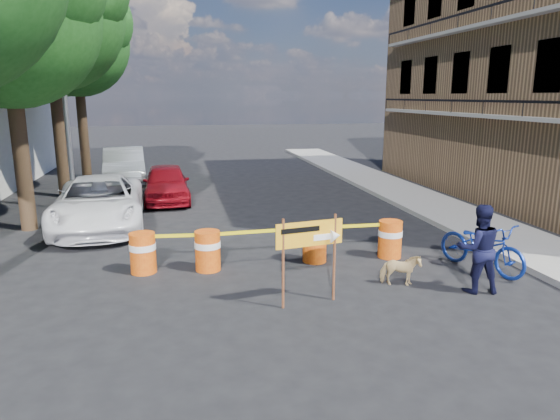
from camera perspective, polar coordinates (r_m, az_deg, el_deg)
name	(u,v)px	position (r m, az deg, el deg)	size (l,w,h in m)	color
ground	(320,307)	(9.45, 4.57, -10.96)	(120.00, 120.00, 0.00)	black
sidewalk_east	(452,214)	(17.12, 19.11, -0.44)	(2.40, 40.00, 0.15)	gray
tree_mid_a	(7,12)	(16.02, -28.72, 19.27)	(5.25, 5.00, 8.68)	#332316
tree_mid_b	(50,13)	(20.93, -24.82, 19.75)	(5.67, 5.40, 9.62)	#332316
tree_far	(77,42)	(25.76, -22.19, 17.35)	(5.04, 4.80, 8.84)	#332316
streetlamp	(65,78)	(18.13, -23.37, 13.66)	(1.25, 0.18, 8.00)	gray
barrel_far_left	(143,252)	(11.39, -15.41, -4.64)	(0.58, 0.58, 0.90)	#CC3E0C
barrel_mid_left	(208,250)	(11.25, -8.27, -4.53)	(0.58, 0.58, 0.90)	#CC3E0C
barrel_mid_right	(315,242)	(11.73, 3.98, -3.68)	(0.58, 0.58, 0.90)	#CC3E0C
barrel_far_right	(390,238)	(12.31, 12.46, -3.17)	(0.58, 0.58, 0.90)	#CC3E0C
detour_sign	(317,240)	(9.19, 4.30, -3.44)	(1.31, 0.33, 1.70)	#592D19
pedestrian	(479,249)	(10.56, 21.75, -4.12)	(0.87, 0.67, 1.78)	black
bicycle	(484,224)	(11.84, 22.27, -1.47)	(0.75, 1.13, 2.15)	#132F9A
dog	(400,270)	(10.57, 13.58, -6.69)	(0.36, 0.79, 0.67)	tan
suv_white	(99,203)	(15.60, -20.01, 0.77)	(2.47, 5.36, 1.49)	white
sedan_red	(166,183)	(18.87, -12.88, 3.03)	(1.61, 4.01, 1.37)	maroon
sedan_silver	(124,166)	(23.18, -17.38, 4.84)	(1.69, 4.84, 1.59)	#B6BABE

